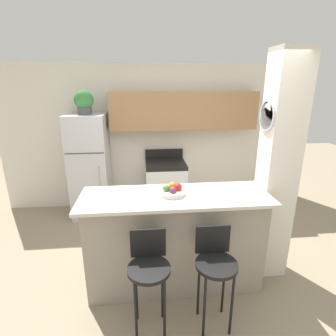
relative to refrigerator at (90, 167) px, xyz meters
The scene contains 10 objects.
ground_plane 2.37m from the refrigerator, 56.41° to the right, with size 14.00×14.00×0.00m, color gray.
wall_back 1.52m from the refrigerator, 12.80° to the left, with size 5.60×0.38×2.55m.
pillar_right 2.95m from the refrigerator, 35.55° to the right, with size 0.38×0.32×2.55m.
counter_bar 2.23m from the refrigerator, 56.41° to the right, with size 1.98×0.66×1.09m.
refrigerator is the anchor object (origin of this frame).
stove_range 1.35m from the refrigerator, ahead, with size 0.69×0.67×1.07m.
bar_stool_left 2.57m from the refrigerator, 68.93° to the right, with size 0.38×0.38×0.97m.
bar_stool_right 2.84m from the refrigerator, 57.55° to the right, with size 0.38×0.38×0.97m.
potted_plant_on_fridge 1.07m from the refrigerator, 116.08° to the left, with size 0.30×0.30×0.37m.
fruit_bowl 2.19m from the refrigerator, 56.72° to the right, with size 0.27×0.27×0.12m.
Camera 1 is at (-0.32, -2.49, 2.19)m, focal length 28.00 mm.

